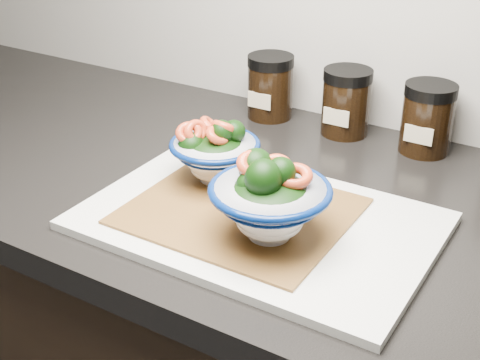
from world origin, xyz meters
The scene contains 8 objects.
countertop centered at (0.00, 1.45, 0.88)m, with size 3.50×0.60×0.04m, color black.
cutting_board centered at (-0.12, 1.35, 0.91)m, with size 0.45×0.30×0.01m, color silver.
bamboo_mat centered at (-0.15, 1.35, 0.91)m, with size 0.28×0.24×0.00m, color brown.
bowl_left centered at (-0.23, 1.41, 0.96)m, with size 0.13×0.13×0.10m.
bowl_right centered at (-0.09, 1.32, 0.96)m, with size 0.15×0.15×0.11m.
spice_jar_a centered at (-0.30, 1.69, 0.96)m, with size 0.08×0.08×0.11m.
spice_jar_b centered at (-0.15, 1.69, 0.96)m, with size 0.08×0.08×0.11m.
spice_jar_c centered at (-0.01, 1.69, 0.96)m, with size 0.08×0.08×0.11m.
Camera 1 is at (0.25, 0.70, 1.36)m, focal length 50.00 mm.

